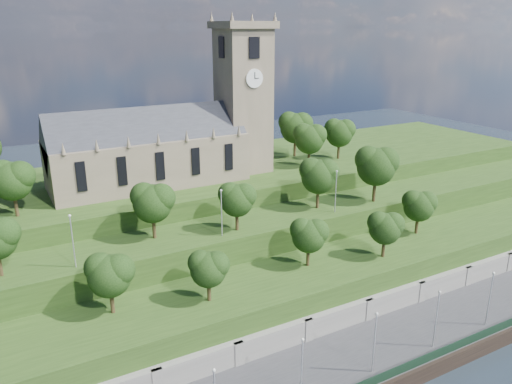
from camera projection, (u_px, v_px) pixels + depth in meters
promenade at (298, 383)px, 57.80m from camera, size 160.00×12.00×2.00m
retaining_wall at (272, 345)px, 62.29m from camera, size 160.00×2.10×5.00m
embankment_lower at (249, 312)px, 66.82m from camera, size 160.00×12.00×8.00m
embankment_upper at (214, 266)px, 75.33m from camera, size 160.00×10.00×12.00m
hilltop at (167, 213)px, 92.29m from camera, size 160.00×32.00×15.00m
church at (175, 137)px, 84.60m from camera, size 38.60×12.35×27.60m
trees_lower at (274, 245)px, 66.19m from camera, size 69.21×8.90×7.62m
trees_upper at (261, 186)px, 74.43m from camera, size 63.58×8.93×9.61m
trees_hilltop at (136, 147)px, 81.34m from camera, size 72.39×15.77×11.91m
lamp_posts_promenade at (302, 365)px, 52.22m from camera, size 60.36×0.36×7.90m
lamp_posts_upper at (221, 209)px, 69.66m from camera, size 40.36×0.36×6.99m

